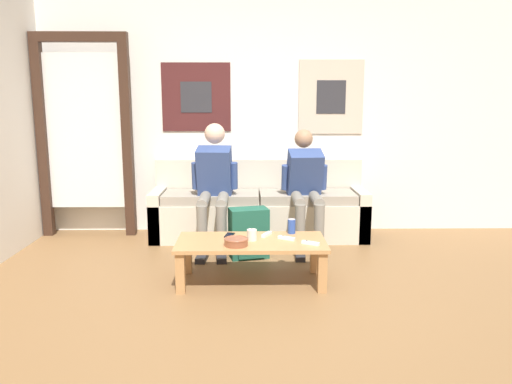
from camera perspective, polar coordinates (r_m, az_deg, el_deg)
name	(u,v)px	position (r m, az deg, el deg)	size (l,w,h in m)	color
ground_plane	(269,326)	(3.40, 1.54, -15.06)	(18.00, 18.00, 0.00)	brown
wall_back	(260,117)	(5.58, 0.50, 8.57)	(10.00, 0.07, 2.55)	white
door_frame	(84,125)	(5.64, -19.04, 7.23)	(1.00, 0.10, 2.15)	#382319
couch	(259,210)	(5.38, 0.35, -2.10)	(2.27, 0.65, 0.82)	beige
coffee_table	(251,247)	(4.05, -0.55, -6.33)	(1.20, 0.56, 0.35)	#B27F4C
person_seated_adult	(214,181)	(4.98, -4.82, 1.27)	(0.47, 0.92, 1.23)	gray
person_seated_teen	(306,184)	(5.03, 5.69, 0.95)	(0.47, 0.91, 1.16)	gray
backpack	(249,234)	(4.69, -0.82, -4.85)	(0.39, 0.30, 0.47)	#1E5642
ceramic_bowl	(236,241)	(3.89, -2.28, -5.66)	(0.19, 0.19, 0.06)	brown
pillar_candle	(252,235)	(4.03, -0.48, -4.92)	(0.08, 0.08, 0.10)	silver
drink_can_blue	(292,226)	(4.24, 4.09, -3.92)	(0.07, 0.07, 0.12)	#28479E
game_controller_near_left	(286,238)	(4.06, 3.50, -5.29)	(0.14, 0.10, 0.03)	white
game_controller_near_right	(310,243)	(3.95, 6.24, -5.82)	(0.14, 0.10, 0.03)	white
game_controller_far_center	(267,234)	(4.17, 1.23, -4.86)	(0.10, 0.14, 0.03)	white
cell_phone	(230,235)	(4.18, -3.04, -4.94)	(0.09, 0.15, 0.01)	black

